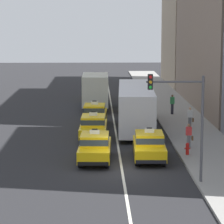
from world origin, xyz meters
The scene contains 16 objects.
ground_plane centered at (0.00, 0.00, 0.00)m, with size 160.00×160.00×0.00m, color #232326.
lane_stripe_left_right centered at (0.00, 20.00, 0.00)m, with size 0.14×80.00×0.01m, color silver.
sidewalk_curb centered at (5.60, 15.00, 0.07)m, with size 4.00×90.00×0.15m, color gray.
taxi_left_nearest centered at (-1.50, 2.10, 0.88)m, with size 1.99×4.63×1.96m.
taxi_left_second centered at (-1.63, 8.52, 0.88)m, with size 1.96×4.62×1.96m.
taxi_left_third centered at (-1.56, 13.77, 0.88)m, with size 2.02×4.64×1.96m.
box_truck_left_fourth centered at (-1.52, 21.98, 1.78)m, with size 2.34×6.98×3.27m.
taxi_left_fifth centered at (-1.74, 28.39, 0.88)m, with size 1.93×4.60×1.96m.
taxi_right_nearest centered at (1.70, 2.42, 0.88)m, with size 1.97×4.62×1.96m.
bus_right_second centered at (1.53, 12.02, 1.82)m, with size 2.98×11.30×3.22m.
taxi_right_third centered at (1.71, 21.59, 0.88)m, with size 1.83×4.57×1.96m.
pedestrian_near_crosswalk centered at (5.10, 18.07, 1.01)m, with size 0.36×0.24×1.69m.
pedestrian_mid_block centered at (4.47, 5.03, 0.92)m, with size 0.47×0.24×1.54m.
pedestrian_by_storefront centered at (5.60, 11.60, 0.94)m, with size 0.47×0.24×1.59m.
fire_hydrant centered at (4.08, 3.06, 0.55)m, with size 0.36×0.22×0.73m.
traffic_light_pole centered at (2.89, -2.79, 3.82)m, with size 2.87×0.33×5.58m.
Camera 1 is at (-1.34, -30.76, 8.23)m, focal length 92.47 mm.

